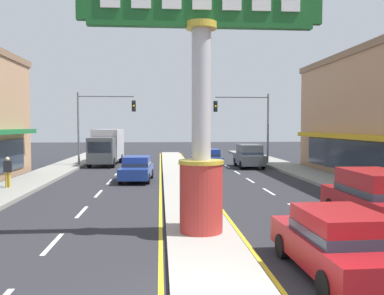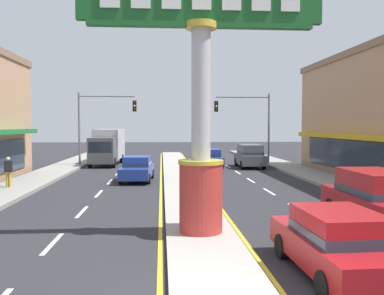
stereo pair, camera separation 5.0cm
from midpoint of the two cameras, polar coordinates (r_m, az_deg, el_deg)
median_strip at (r=25.40m, az=-1.46°, el=-4.55°), size 2.15×52.00×0.14m
sidewalk_left at (r=24.67m, az=-22.84°, el=-4.97°), size 2.79×60.00×0.18m
sidewalk_right at (r=25.55m, az=19.60°, el=-4.63°), size 2.79×60.00×0.18m
lane_markings at (r=24.07m, az=-1.30°, el=-5.13°), size 8.89×52.00×0.01m
district_sign at (r=12.53m, az=1.38°, el=6.52°), size 7.41×1.40×8.05m
traffic_light_left_side at (r=35.11m, az=-12.62°, el=4.30°), size 4.86×0.46×6.20m
traffic_light_right_side at (r=35.62m, az=7.98°, el=4.32°), size 4.86×0.46×6.20m
sedan_near_right_lane at (r=33.72m, az=2.48°, el=-1.46°), size 1.94×4.35×1.53m
suv_far_right_lane at (r=33.90m, az=8.10°, el=-1.13°), size 2.04×4.64×1.90m
box_truck_near_left_lane at (r=36.84m, az=-11.65°, el=0.27°), size 2.43×6.97×3.12m
sedan_mid_left_lane at (r=10.01m, az=19.65°, el=-12.35°), size 1.91×4.34×1.53m
sedan_far_left_oncoming at (r=25.62m, az=-7.59°, el=-2.90°), size 2.02×4.39×1.53m
suv_kerb_right at (r=15.35m, az=24.15°, el=-6.35°), size 2.02×4.63×1.90m
pedestrian_near_kerb at (r=23.63m, az=-24.18°, el=-2.89°), size 0.43×0.29×1.61m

